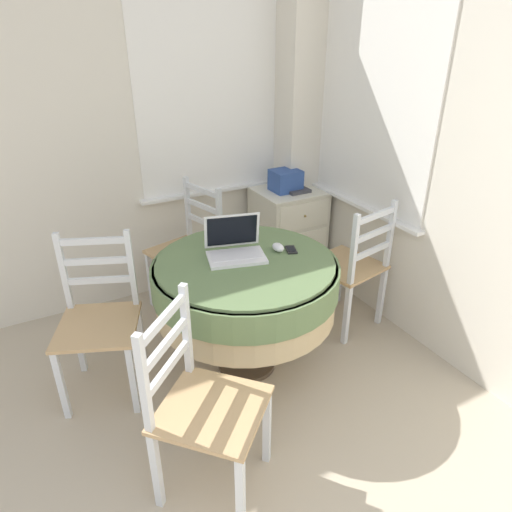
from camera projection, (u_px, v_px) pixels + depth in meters
corner_room_shell at (310, 162)px, 2.43m from camera, size 4.14×5.21×2.55m
round_dining_table at (246, 284)px, 2.63m from camera, size 1.07×1.07×0.74m
laptop at (235, 248)px, 2.60m from camera, size 0.38×0.33×0.23m
computer_mouse at (278, 247)px, 2.67m from camera, size 0.06×0.09×0.05m
cell_phone at (291, 250)px, 2.68m from camera, size 0.09×0.12×0.01m
dining_chair_near_back_window at (189, 249)px, 3.35m from camera, size 0.54×0.53×0.94m
dining_chair_near_right_window at (351, 267)px, 3.10m from camera, size 0.50×0.51×0.94m
dining_chair_camera_near at (202, 406)px, 1.97m from camera, size 0.61×0.61×0.94m
dining_chair_left_flank at (99, 320)px, 2.54m from camera, size 0.56×0.56×0.94m
corner_cabinet at (287, 233)px, 3.80m from camera, size 0.52×0.50×0.76m
storage_box at (286, 180)px, 3.57m from camera, size 0.22×0.19×0.16m
book_on_cabinet at (295, 189)px, 3.60m from camera, size 0.18×0.21×0.02m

